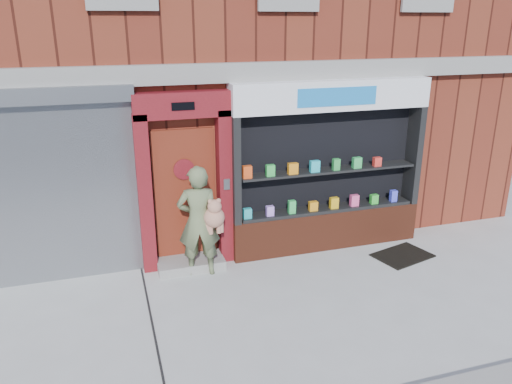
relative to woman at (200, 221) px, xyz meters
name	(u,v)px	position (x,y,z in m)	size (l,w,h in m)	color
ground	(265,314)	(0.61, -1.46, -0.92)	(80.00, 80.00, 0.00)	#9E9E99
building	(182,16)	(0.61, 4.53, 3.08)	(12.00, 8.16, 8.00)	maroon
shutter_bay	(32,178)	(-2.39, 0.47, 0.80)	(3.10, 0.30, 3.04)	gray
red_door_bay	(185,182)	(-0.14, 0.40, 0.53)	(1.52, 0.58, 2.90)	#5C0F15
pharmacy_bay	(328,174)	(2.36, 0.35, 0.45)	(3.50, 0.41, 3.00)	maroon
woman	(200,221)	(0.00, 0.00, 0.00)	(0.76, 0.54, 1.83)	#5E6A45
doormat	(402,255)	(3.49, -0.45, -0.91)	(0.96, 0.67, 0.02)	black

